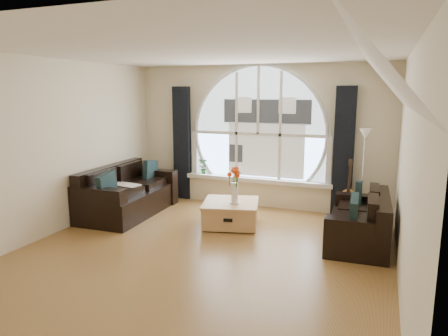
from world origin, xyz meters
TOP-DOWN VIEW (x-y plane):
  - ground at (0.00, 0.00)m, footprint 5.00×5.50m
  - ceiling at (0.00, 0.00)m, footprint 5.00×5.50m
  - wall_back at (0.00, 2.75)m, footprint 5.00×0.01m
  - wall_front at (0.00, -2.75)m, footprint 5.00×0.01m
  - wall_left at (-2.50, 0.00)m, footprint 0.01×5.50m
  - wall_right at (2.50, 0.00)m, footprint 0.01×5.50m
  - attic_slope at (2.20, 0.00)m, footprint 0.92×5.50m
  - arched_window at (0.00, 2.72)m, footprint 2.60×0.06m
  - window_sill at (0.00, 2.65)m, footprint 2.90×0.22m
  - window_frame at (0.00, 2.69)m, footprint 2.76×0.08m
  - neighbor_house at (0.15, 2.71)m, footprint 1.70×0.02m
  - curtain_left at (-1.60, 2.63)m, footprint 0.35×0.12m
  - curtain_right at (1.60, 2.63)m, footprint 0.35×0.12m
  - sofa_left at (-2.00, 1.27)m, footprint 1.05×1.99m
  - sofa_right at (1.98, 1.27)m, footprint 0.87×1.65m
  - coffee_chest at (-0.05, 1.34)m, footprint 1.10×1.10m
  - throw_blanket at (-2.04, 1.05)m, footprint 0.63×0.63m
  - vase_flowers at (0.05, 1.26)m, footprint 0.24×0.24m
  - floor_lamp at (1.96, 2.25)m, footprint 0.24×0.24m
  - guitar at (1.74, 2.52)m, footprint 0.39×0.30m
  - potted_plant at (-1.14, 2.65)m, footprint 0.21×0.18m

SIDE VIEW (x-z plane):
  - ground at x=0.00m, z-range -0.01..0.01m
  - coffee_chest at x=-0.05m, z-range 0.00..0.44m
  - sofa_left at x=-2.00m, z-range -0.03..0.83m
  - sofa_right at x=1.98m, z-range 0.04..0.76m
  - throw_blanket at x=-2.04m, z-range 0.45..0.55m
  - window_sill at x=0.00m, z-range 0.47..0.55m
  - guitar at x=1.74m, z-range 0.00..1.06m
  - potted_plant at x=-1.14m, z-range 0.55..0.88m
  - vase_flowers at x=0.05m, z-range 0.44..1.14m
  - floor_lamp at x=1.96m, z-range 0.00..1.60m
  - curtain_left at x=-1.60m, z-range 0.00..2.30m
  - curtain_right at x=1.60m, z-range 0.00..2.30m
  - wall_back at x=0.00m, z-range 0.00..2.70m
  - wall_front at x=0.00m, z-range 0.00..2.70m
  - wall_left at x=-2.50m, z-range 0.00..2.70m
  - wall_right at x=2.50m, z-range 0.00..2.70m
  - neighbor_house at x=0.15m, z-range 0.75..2.25m
  - arched_window at x=0.00m, z-range 0.55..2.70m
  - window_frame at x=0.00m, z-range 0.55..2.70m
  - attic_slope at x=2.20m, z-range 1.99..2.71m
  - ceiling at x=0.00m, z-range 2.70..2.71m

